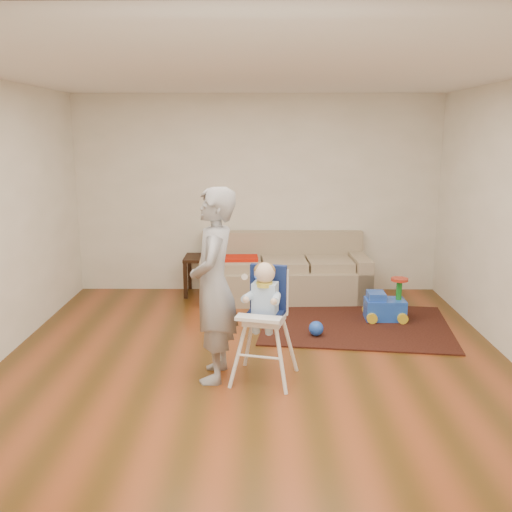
{
  "coord_description": "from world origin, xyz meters",
  "views": [
    {
      "loc": [
        0.04,
        -5.1,
        2.21
      ],
      "look_at": [
        0.0,
        0.4,
        1.0
      ],
      "focal_mm": 40.0,
      "sensor_mm": 36.0,
      "label": 1
    }
  ],
  "objects_px": {
    "toy_ball": "(316,328)",
    "high_chair": "(264,324)",
    "sofa": "(284,267)",
    "side_table": "(205,275)",
    "adult": "(214,285)",
    "ride_on_toy": "(385,298)"
  },
  "relations": [
    {
      "from": "toy_ball",
      "to": "high_chair",
      "type": "height_order",
      "value": "high_chair"
    },
    {
      "from": "sofa",
      "to": "side_table",
      "type": "height_order",
      "value": "sofa"
    },
    {
      "from": "high_chair",
      "to": "adult",
      "type": "bearing_deg",
      "value": -170.96
    },
    {
      "from": "ride_on_toy",
      "to": "adult",
      "type": "xyz_separation_m",
      "value": [
        -1.89,
        -1.61,
        0.6
      ]
    },
    {
      "from": "ride_on_toy",
      "to": "high_chair",
      "type": "distance_m",
      "value": 2.21
    },
    {
      "from": "sofa",
      "to": "ride_on_toy",
      "type": "relative_size",
      "value": 4.41
    },
    {
      "from": "ride_on_toy",
      "to": "side_table",
      "type": "bearing_deg",
      "value": 153.92
    },
    {
      "from": "toy_ball",
      "to": "high_chair",
      "type": "relative_size",
      "value": 0.15
    },
    {
      "from": "side_table",
      "to": "toy_ball",
      "type": "distance_m",
      "value": 2.2
    },
    {
      "from": "ride_on_toy",
      "to": "toy_ball",
      "type": "relative_size",
      "value": 3.15
    },
    {
      "from": "toy_ball",
      "to": "adult",
      "type": "relative_size",
      "value": 0.09
    },
    {
      "from": "ride_on_toy",
      "to": "adult",
      "type": "distance_m",
      "value": 2.56
    },
    {
      "from": "side_table",
      "to": "ride_on_toy",
      "type": "bearing_deg",
      "value": -26.8
    },
    {
      "from": "toy_ball",
      "to": "adult",
      "type": "height_order",
      "value": "adult"
    },
    {
      "from": "sofa",
      "to": "toy_ball",
      "type": "height_order",
      "value": "sofa"
    },
    {
      "from": "toy_ball",
      "to": "ride_on_toy",
      "type": "bearing_deg",
      "value": 33.04
    },
    {
      "from": "side_table",
      "to": "adult",
      "type": "bearing_deg",
      "value": -82.58
    },
    {
      "from": "toy_ball",
      "to": "side_table",
      "type": "bearing_deg",
      "value": 129.07
    },
    {
      "from": "ride_on_toy",
      "to": "high_chair",
      "type": "relative_size",
      "value": 0.46
    },
    {
      "from": "toy_ball",
      "to": "high_chair",
      "type": "distance_m",
      "value": 1.3
    },
    {
      "from": "ride_on_toy",
      "to": "high_chair",
      "type": "bearing_deg",
      "value": -130.41
    },
    {
      "from": "side_table",
      "to": "high_chair",
      "type": "relative_size",
      "value": 0.48
    }
  ]
}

